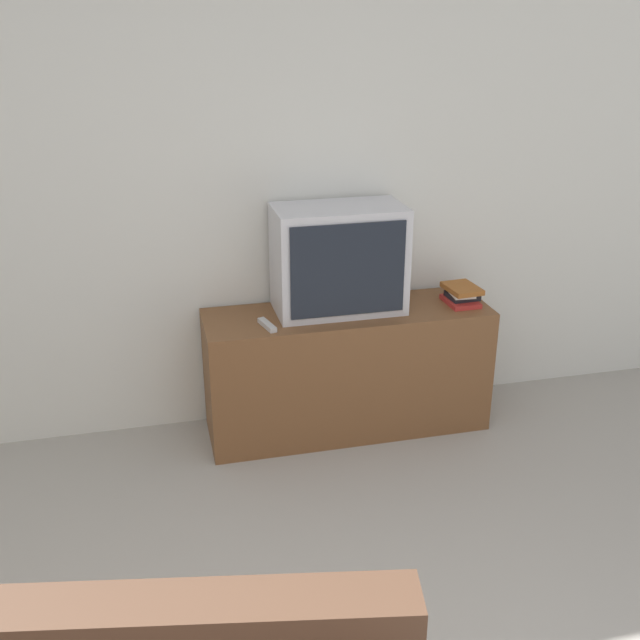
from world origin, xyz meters
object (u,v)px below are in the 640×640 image
(book_stack, at_px, (461,294))
(remote_on_stand, at_px, (267,325))
(television, at_px, (339,259))
(tv_stand, at_px, (347,370))

(book_stack, xyz_separation_m, remote_on_stand, (-1.06, -0.08, -0.04))
(television, xyz_separation_m, book_stack, (0.66, -0.07, -0.22))
(tv_stand, relative_size, television, 2.28)
(tv_stand, relative_size, remote_on_stand, 9.11)
(tv_stand, xyz_separation_m, remote_on_stand, (-0.44, -0.11, 0.35))
(book_stack, bearing_deg, television, 174.25)
(book_stack, bearing_deg, remote_on_stand, -175.42)
(television, relative_size, remote_on_stand, 4.00)
(tv_stand, xyz_separation_m, book_stack, (0.62, -0.02, 0.39))
(tv_stand, bearing_deg, television, 132.82)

